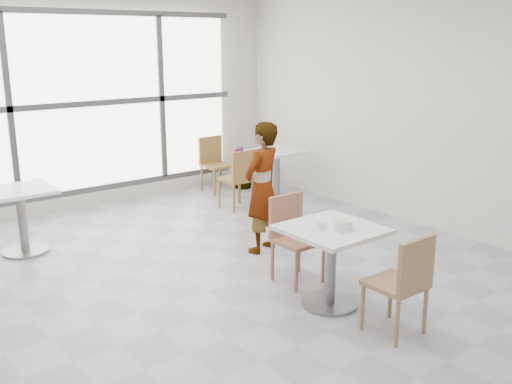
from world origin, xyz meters
TOP-DOWN VIEW (x-y plane):
  - floor at (0.00, 0.00)m, footprint 7.00×7.00m
  - wall_back at (0.00, 3.50)m, footprint 6.00×0.00m
  - wall_right at (3.00, 0.00)m, footprint 0.00×7.00m
  - window at (0.00, 3.44)m, footprint 4.60×0.07m
  - main_table at (0.36, -0.94)m, footprint 0.80×0.80m
  - chair_near at (0.41, -1.71)m, footprint 0.42×0.42m
  - chair_far at (0.48, -0.28)m, footprint 0.42×0.42m
  - oatmeal_bowl at (0.40, -1.04)m, footprint 0.21×0.21m
  - coffee_cup at (0.26, -0.90)m, footprint 0.16×0.13m
  - person at (0.76, 0.56)m, footprint 0.63×0.50m
  - bg_table_left at (-1.42, 2.18)m, footprint 0.70×0.70m
  - bg_table_right at (2.34, 2.18)m, footprint 0.70×0.70m
  - bg_chair_right_near at (1.55, 2.04)m, footprint 0.42×0.42m
  - bg_chair_right_far at (1.85, 3.14)m, footprint 0.42×0.42m
  - plant_right at (2.32, 3.02)m, footprint 0.41×0.41m

SIDE VIEW (x-z plane):
  - floor at x=0.00m, z-range 0.00..0.00m
  - plant_right at x=2.32m, z-range 0.00..0.66m
  - bg_table_left at x=-1.42m, z-range 0.11..0.86m
  - bg_table_right at x=2.34m, z-range 0.11..0.86m
  - chair_near at x=0.41m, z-range 0.07..0.94m
  - chair_far at x=0.48m, z-range 0.07..0.94m
  - bg_chair_right_near at x=1.55m, z-range 0.07..0.94m
  - bg_chair_right_far at x=1.85m, z-range 0.07..0.94m
  - main_table at x=0.36m, z-range 0.15..0.90m
  - person at x=0.76m, z-range 0.00..1.49m
  - coffee_cup at x=0.26m, z-range 0.75..0.81m
  - oatmeal_bowl at x=0.40m, z-range 0.75..0.84m
  - window at x=0.00m, z-range 0.24..2.76m
  - wall_back at x=0.00m, z-range -1.50..4.50m
  - wall_right at x=3.00m, z-range -2.00..5.00m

